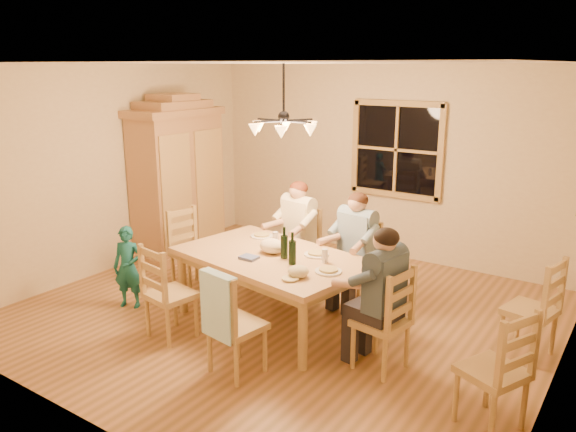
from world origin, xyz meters
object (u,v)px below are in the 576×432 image
Objects in this scene: adult_woman at (298,221)px; adult_slate_man at (383,281)px; chandelier at (284,126)px; chair_near_right at (237,341)px; dining_table at (272,263)px; armoire at (178,183)px; wine_bottle_a at (284,243)px; wine_bottle_b at (292,248)px; chair_spare_front at (491,389)px; chair_end_right at (380,337)px; chair_far_right at (355,281)px; adult_plaid_man at (356,236)px; chair_near_left at (171,309)px; child at (128,267)px; chair_end_left at (193,265)px; chair_spare_back at (528,325)px; chair_far_left at (298,263)px.

adult_slate_man is at bearing 153.43° from adult_woman.
chandelier reaches higher than chair_near_right.
adult_woman reaches higher than dining_table.
dining_table is (2.45, -1.11, -0.39)m from armoire.
wine_bottle_a and wine_bottle_b have the same top height.
chandelier is 3.13m from chair_spare_front.
adult_woman reaches higher than chair_end_right.
chair_far_right is 1.04m from adult_woman.
wine_bottle_a is (-0.37, -0.88, 0.08)m from adult_plaid_man.
adult_slate_man is (0.83, -1.09, 0.00)m from adult_plaid_man.
chair_near_left is at bearing 116.57° from chair_end_right.
adult_woman is 0.93× the size of child.
chair_near_left is (-1.18, -1.71, 0.00)m from chair_far_right.
chair_far_right is 3.00× the size of wine_bottle_a.
dining_table is (0.03, -0.26, -1.41)m from chandelier.
chair_near_left and chair_near_right have the same top height.
chair_far_right is at bearing -4.66° from armoire.
armoire reaches higher than child.
wine_bottle_b is at bearing 87.99° from chair_end_left.
wine_bottle_b reaches higher than chair_spare_back.
dining_table is at bearing 119.78° from chair_spare_back.
chair_far_left is at bearing 0.00° from adult_plaid_man.
adult_plaid_man is (0.54, 0.87, 0.18)m from dining_table.
wine_bottle_b reaches higher than chair_near_right.
chair_spare_back is at bearing -173.45° from chair_far_right.
chair_spare_front is (4.87, -1.64, -0.75)m from armoire.
chandelier is at bearing 100.81° from chair_end_left.
armoire is 2.32× the size of chair_far_left.
chair_far_right is 1.00× the size of chair_spare_front.
chair_far_right is (2.98, -0.24, -0.75)m from armoire.
chair_near_left is 1.13× the size of adult_slate_man.
dining_table is 2.19× the size of chair_end_right.
adult_plaid_man is (1.90, 0.64, 0.54)m from chair_end_left.
chandelier reaches higher than dining_table.
wine_bottle_b is (0.33, -0.12, 0.26)m from dining_table.
chair_spare_back is at bearing -3.97° from armoire.
chair_far_right is 2.35m from chair_spare_front.
adult_slate_man reaches higher than chair_near_left.
adult_plaid_man and adult_slate_man have the same top height.
adult_plaid_man is at bearing 46.64° from chair_end_right.
armoire is at bearing 80.11° from chair_end_right.
chair_near_left is 1.96m from adult_woman.
chandelier is 1.95m from chair_far_left.
chandelier reaches higher than adult_woman.
adult_plaid_man reaches higher than wine_bottle_b.
chair_far_right is at bearing 64.80° from chair_near_left.
chair_end_right is 2.98m from child.
chair_end_left reaches higher than child.
child is at bearing -159.70° from dining_table.
armoire is 2.32× the size of chair_end_left.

